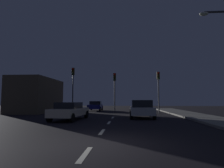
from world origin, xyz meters
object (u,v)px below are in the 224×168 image
object	(u,v)px
traffic_signal_center	(115,85)
car_stopped_ahead	(142,109)
car_adjacent_lane	(70,111)
traffic_signal_left	(73,81)
car_oncoming_far	(95,106)
traffic_signal_right	(158,84)

from	to	relation	value
traffic_signal_center	car_stopped_ahead	size ratio (longest dim) A/B	1.15
car_stopped_ahead	car_adjacent_lane	bearing A→B (deg)	-158.67
traffic_signal_left	car_adjacent_lane	distance (m)	9.04
traffic_signal_left	traffic_signal_center	bearing A→B (deg)	-0.02
traffic_signal_left	car_stopped_ahead	distance (m)	10.28
traffic_signal_center	car_oncoming_far	world-z (taller)	traffic_signal_center
traffic_signal_left	car_stopped_ahead	size ratio (longest dim) A/B	1.32
traffic_signal_center	traffic_signal_right	bearing A→B (deg)	0.00
traffic_signal_left	traffic_signal_right	bearing A→B (deg)	-0.01
car_adjacent_lane	car_oncoming_far	size ratio (longest dim) A/B	1.14
traffic_signal_right	traffic_signal_center	bearing A→B (deg)	-180.00
car_stopped_ahead	car_oncoming_far	xyz separation A→B (m)	(-5.73, 10.85, -0.05)
traffic_signal_left	traffic_signal_center	xyz separation A→B (m)	(5.10, -0.00, -0.45)
car_adjacent_lane	car_stopped_ahead	bearing A→B (deg)	21.33
car_adjacent_lane	traffic_signal_right	bearing A→B (deg)	45.25
car_stopped_ahead	car_adjacent_lane	size ratio (longest dim) A/B	0.89
traffic_signal_left	car_oncoming_far	size ratio (longest dim) A/B	1.34
traffic_signal_left	car_oncoming_far	bearing A→B (deg)	67.18
traffic_signal_right	car_adjacent_lane	xyz separation A→B (m)	(-8.16, -8.23, -2.70)
car_stopped_ahead	car_adjacent_lane	world-z (taller)	car_stopped_ahead
traffic_signal_left	car_adjacent_lane	xyz separation A→B (m)	(2.11, -8.23, -3.09)
traffic_signal_center	traffic_signal_left	bearing A→B (deg)	179.98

